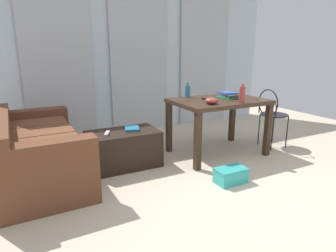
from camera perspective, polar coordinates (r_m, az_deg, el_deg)
name	(u,v)px	position (r m, az deg, el deg)	size (l,w,h in m)	color
ground_plane	(199,165)	(3.58, 6.13, -7.72)	(7.49, 7.49, 0.00)	beige
wall_back	(138,51)	(5.06, -6.02, 14.51)	(5.10, 0.10, 2.69)	silver
curtains	(140,62)	(4.98, -5.60, 12.53)	(3.63, 0.03, 2.34)	#B2B7BC
couch	(35,152)	(3.41, -24.80, -4.74)	(0.92, 1.72, 0.73)	brown
coffee_table	(124,149)	(3.51, -8.79, -4.49)	(0.83, 0.50, 0.44)	black
craft_table	(218,107)	(3.85, 9.95, 3.67)	(1.19, 0.82, 0.74)	#382619
wire_chair	(271,111)	(4.33, 19.78, 2.86)	(0.39, 0.40, 0.84)	black
bottle_near	(187,91)	(3.93, 3.89, 6.88)	(0.07, 0.07, 0.20)	teal
bottle_far	(242,94)	(3.62, 14.48, 6.07)	(0.07, 0.07, 0.23)	#99332D
bowl	(212,101)	(3.49, 8.64, 4.98)	(0.15, 0.15, 0.08)	#9E3833
book_stack	(228,95)	(3.96, 11.74, 6.01)	(0.23, 0.28, 0.08)	#2D7F56
tv_remote_on_table	(208,99)	(3.74, 7.91, 5.29)	(0.04, 0.18, 0.03)	#232326
scissors	(259,100)	(3.91, 17.64, 4.98)	(0.11, 0.10, 0.00)	#9EA0A5
tv_remote_primary	(107,133)	(3.36, -12.00, -1.43)	(0.04, 0.17, 0.02)	#B7B7B2
magazine	(132,128)	(3.51, -7.16, -0.48)	(0.17, 0.23, 0.03)	#1E668C
shoebox	(231,175)	(3.17, 12.32, -9.52)	(0.34, 0.20, 0.16)	#33B2AD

